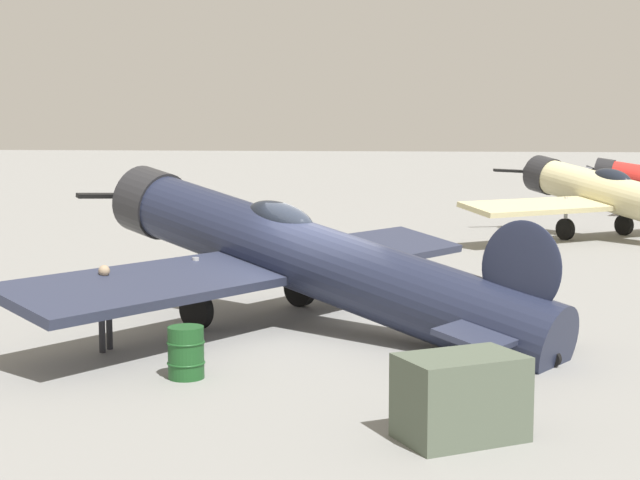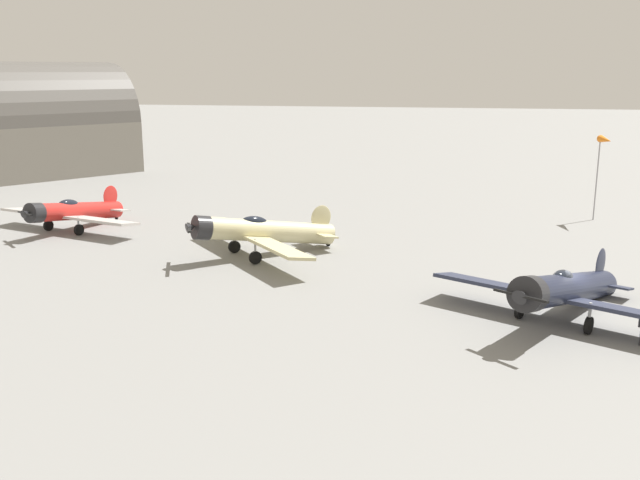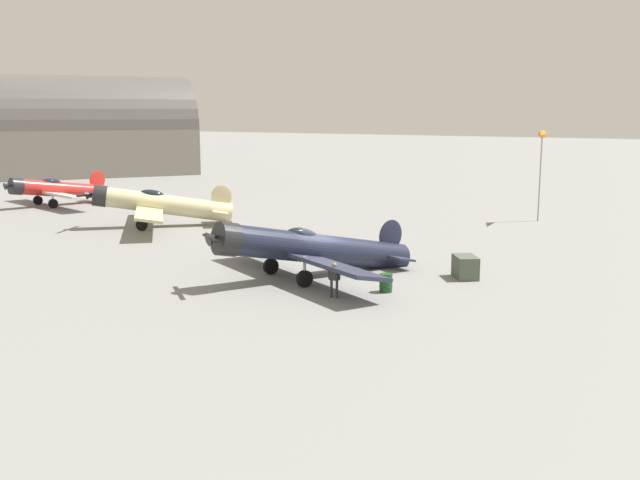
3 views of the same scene
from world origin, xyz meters
TOP-DOWN VIEW (x-y plane):
  - ground_plane at (0.00, 0.00)m, footprint 400.00×400.00m
  - airplane_foreground at (0.48, -0.25)m, footprint 11.13×11.90m
  - airplane_mid_apron at (-7.71, -17.67)m, footprint 10.80×10.16m
  - airplane_far_line at (-11.93, -33.33)m, footprint 9.48×12.20m
  - ground_crew_mechanic at (3.41, 2.70)m, footprint 0.23×0.61m
  - equipment_crate at (-3.14, 6.39)m, footprint 1.84×1.71m
  - fuel_drum at (1.34, 4.22)m, footprint 0.62×0.62m
  - windsock_mast at (-22.97, 5.02)m, footprint 2.25×0.95m
  - distant_hangar at (-34.42, -55.84)m, footprint 30.95×27.18m

SIDE VIEW (x-z plane):
  - ground_plane at x=0.00m, z-range 0.00..0.00m
  - fuel_drum at x=1.34m, z-range 0.00..0.84m
  - equipment_crate at x=-3.14m, z-range 0.00..1.10m
  - ground_crew_mechanic at x=3.41m, z-range 0.17..1.74m
  - airplane_far_line at x=-11.93m, z-range -0.05..2.84m
  - airplane_foreground at x=0.48m, z-range -0.35..3.18m
  - airplane_mid_apron at x=-7.71m, z-range 0.06..3.14m
  - distant_hangar at x=-34.42m, z-range -1.84..11.62m
  - windsock_mast at x=-22.97m, z-range 2.78..9.46m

